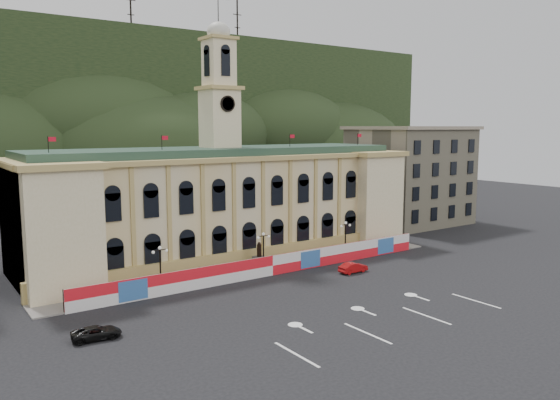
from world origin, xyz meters
TOP-DOWN VIEW (x-y plane):
  - ground at (0.00, 0.00)m, footprint 260.00×260.00m
  - lane_markings at (0.00, -5.00)m, footprint 26.00×10.00m
  - hill_ridge at (0.03, 121.99)m, footprint 230.00×80.00m
  - city_hall at (0.00, 27.63)m, footprint 56.20×17.60m
  - side_building_right at (43.00, 30.93)m, footprint 21.00×17.00m
  - hoarding_fence at (0.06, 15.07)m, footprint 50.00×0.44m
  - pavement at (0.00, 17.75)m, footprint 56.00×5.50m
  - statue at (0.00, 18.00)m, footprint 1.40×1.40m
  - lamp_left at (-14.00, 17.00)m, footprint 1.96×0.44m
  - lamp_center at (0.00, 17.00)m, footprint 1.96×0.44m
  - lamp_right at (14.00, 17.00)m, footprint 1.96×0.44m
  - red_sedan at (9.16, 10.10)m, footprint 1.43×4.02m
  - black_suv at (-24.37, 6.68)m, footprint 3.05×4.76m

SIDE VIEW (x-z plane):
  - ground at x=0.00m, z-range 0.00..0.00m
  - lane_markings at x=0.00m, z-range -0.01..0.01m
  - pavement at x=0.00m, z-range 0.00..0.16m
  - black_suv at x=-24.37m, z-range 0.00..1.18m
  - red_sedan at x=9.16m, z-range 0.00..1.32m
  - statue at x=0.00m, z-range -0.67..3.05m
  - hoarding_fence at x=0.06m, z-range 0.00..2.50m
  - lamp_left at x=-14.00m, z-range 0.50..5.65m
  - lamp_center at x=0.00m, z-range 0.50..5.65m
  - lamp_right at x=14.00m, z-range 0.50..5.65m
  - city_hall at x=0.00m, z-range -10.70..26.40m
  - side_building_right at x=43.00m, z-range 0.03..18.63m
  - hill_ridge at x=0.03m, z-range -12.52..51.48m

